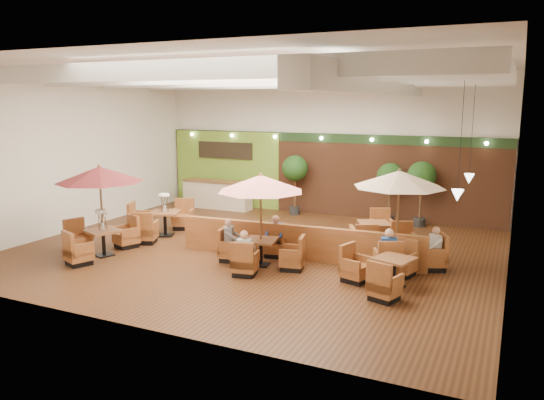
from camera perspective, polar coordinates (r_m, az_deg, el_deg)
The scene contains 17 objects.
room at distance 16.60m, azimuth 0.89°, elevation 7.67°, with size 14.04×14.00×5.52m.
service_counter at distance 22.52m, azimuth -5.89°, elevation 0.58°, with size 3.00×0.75×1.18m.
booth_divider at distance 15.20m, azimuth 2.74°, elevation -4.57°, with size 7.24×0.18×1.00m, color brown.
table_0 at distance 16.06m, azimuth -18.13°, elevation 0.91°, with size 2.65×2.81×2.70m.
table_1 at distance 14.34m, azimuth -1.23°, elevation -0.31°, with size 2.61×2.61×2.58m.
table_2 at distance 14.75m, azimuth 13.44°, elevation -0.02°, with size 2.83×2.83×2.70m.
table_3 at distance 18.35m, azimuth -12.15°, elevation -2.26°, with size 2.12×3.01×1.61m.
table_4 at distance 13.38m, azimuth 11.78°, elevation -7.57°, with size 1.87×2.67×0.95m.
table_5 at distance 16.71m, azimuth 10.86°, elevation -3.76°, with size 1.21×2.91×1.02m.
topiary_0 at distance 20.97m, azimuth 2.48°, elevation 3.17°, with size 1.02×1.02×2.38m.
topiary_1 at distance 19.86m, azimuth 12.59°, elevation 2.26°, with size 0.97×0.97×2.26m.
topiary_2 at distance 19.64m, azimuth 15.79°, elevation 2.27°, with size 1.02×1.02×2.37m.
diner_0 at distance 13.76m, azimuth -2.95°, elevation -5.16°, with size 0.41×0.37×0.76m.
diner_1 at distance 15.39m, azimuth 0.34°, elevation -3.44°, with size 0.39×0.33×0.76m.
diner_2 at distance 14.99m, azimuth -4.45°, elevation -3.84°, with size 0.39×0.42×0.77m.
diner_3 at distance 14.04m, azimuth 12.43°, elevation -4.99°, with size 0.44×0.40×0.81m.
diner_4 at distance 14.83m, azimuth 17.00°, elevation -4.49°, with size 0.41×0.42×0.73m.
Camera 1 is at (7.03, -13.91, 4.47)m, focal length 35.00 mm.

